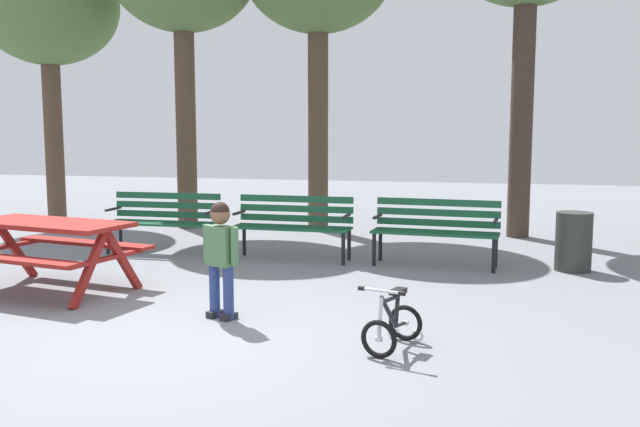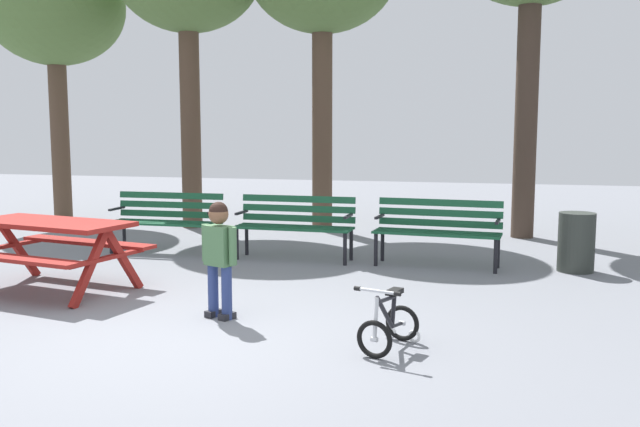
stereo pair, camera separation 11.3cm
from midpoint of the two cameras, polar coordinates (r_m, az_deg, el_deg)
name	(u,v)px [view 2 (the right image)]	position (r m, az deg, el deg)	size (l,w,h in m)	color
ground	(167,338)	(6.01, -12.01, -10.07)	(36.00, 36.00, 0.00)	slate
picnic_table	(50,237)	(7.98, -21.07, -1.80)	(2.01, 1.65, 0.79)	maroon
park_bench_far_left	(167,217)	(9.99, -12.23, -0.30)	(1.60, 0.47, 0.85)	#195133
park_bench_left	(295,222)	(9.28, -1.71, -0.68)	(1.61, 0.48, 0.85)	#195133
park_bench_right	(438,227)	(8.94, 10.09, -1.08)	(1.63, 0.57, 0.85)	#195133
child_standing	(219,250)	(6.40, -7.86, -3.01)	(0.39, 0.24, 1.09)	navy
kids_bicycle	(389,325)	(5.58, 6.34, -9.14)	(0.49, 0.62, 0.54)	black
trash_bin	(576,242)	(9.08, 20.81, -2.23)	(0.44, 0.44, 0.73)	#2D332D
tree_far_left	(54,9)	(14.27, -20.95, 15.54)	(2.60, 2.60, 5.14)	brown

